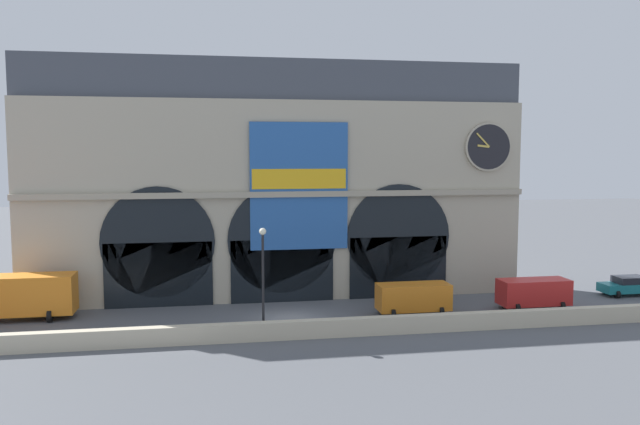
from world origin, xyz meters
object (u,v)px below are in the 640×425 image
object	(u,v)px
van_mideast	(413,297)
street_lamp_quayside	(263,268)
van_east	(534,292)
car_eastmost	(628,285)
box_truck_west	(20,296)

from	to	relation	value
van_mideast	street_lamp_quayside	bearing A→B (deg)	-161.57
van_east	car_eastmost	xyz separation A→B (m)	(9.80, 2.77, -0.44)
van_mideast	car_eastmost	distance (m)	19.32
box_truck_west	van_mideast	bearing A→B (deg)	-6.69
van_east	street_lamp_quayside	distance (m)	20.94
van_east	street_lamp_quayside	xyz separation A→B (m)	(-20.37, -3.68, 3.17)
box_truck_west	street_lamp_quayside	xyz separation A→B (m)	(16.27, -6.89, 2.71)
box_truck_west	street_lamp_quayside	bearing A→B (deg)	-22.95
box_truck_west	van_east	distance (m)	36.78
van_mideast	box_truck_west	bearing A→B (deg)	173.31
box_truck_west	street_lamp_quayside	size ratio (longest dim) A/B	1.09
van_mideast	car_eastmost	bearing A→B (deg)	8.24
street_lamp_quayside	van_mideast	bearing A→B (deg)	18.43
van_east	street_lamp_quayside	bearing A→B (deg)	-169.75
box_truck_west	van_east	world-z (taller)	box_truck_west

